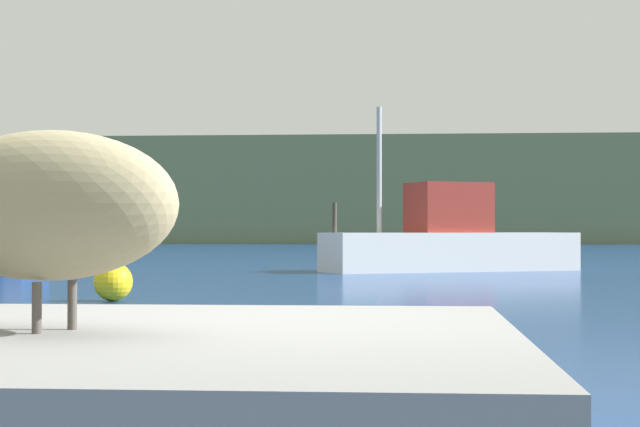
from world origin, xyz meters
name	(u,v)px	position (x,y,z in m)	size (l,w,h in m)	color
hillside_backdrop	(400,192)	(0.00, 80.11, 3.89)	(140.00, 12.49, 7.78)	#6B7A51
pelican	(40,202)	(-0.69, -0.68, 1.08)	(1.29, 0.82, 0.94)	gray
fishing_boat_white	(450,241)	(1.52, 22.86, 0.72)	(6.39, 4.15, 3.92)	white
mooring_buoy	(113,282)	(-3.63, 11.12, 0.27)	(0.55, 0.55, 0.55)	yellow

